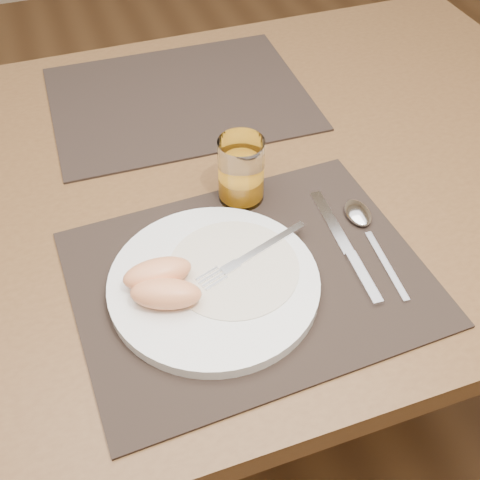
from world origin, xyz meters
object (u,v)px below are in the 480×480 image
knife (350,253)px  spoon (362,220)px  table (207,214)px  plate (214,284)px  placemat_near (249,277)px  juice_glass (241,173)px  placemat_far (179,98)px  fork (245,259)px

knife → spoon: (0.04, 0.05, 0.00)m
table → plate: (-0.06, -0.22, 0.10)m
placemat_near → spoon: 0.19m
placemat_near → juice_glass: size_ratio=4.47×
placemat_far → fork: fork is taller
placemat_far → plate: bearing=-99.7°
placemat_far → fork: 0.43m
placemat_near → spoon: spoon is taller
table → placemat_far: (0.02, 0.22, 0.09)m
fork → juice_glass: 0.14m
knife → juice_glass: (-0.10, 0.16, 0.04)m
table → plate: plate is taller
plate → juice_glass: 0.18m
plate → fork: (0.05, 0.02, 0.01)m
table → juice_glass: 0.15m
placemat_near → juice_glass: (0.04, 0.15, 0.05)m
fork → juice_glass: juice_glass is taller
table → fork: bearing=-92.2°
fork → knife: bearing=-9.8°
placemat_near → spoon: (0.18, 0.04, 0.01)m
spoon → juice_glass: size_ratio=1.91×
table → juice_glass: size_ratio=13.91×
placemat_far → plate: size_ratio=1.67×
plate → spoon: plate is taller
placemat_far → knife: (0.11, -0.45, 0.00)m
plate → knife: 0.19m
table → fork: (-0.01, -0.20, 0.11)m
placemat_near → juice_glass: bearing=74.5°
placemat_near → juice_glass: juice_glass is taller
fork → knife: (0.14, -0.02, -0.02)m
placemat_far → fork: (-0.03, -0.42, 0.02)m
spoon → plate: bearing=-169.4°
placemat_far → knife: bearing=-75.7°
placemat_far → knife: 0.46m
plate → placemat_far: bearing=80.3°
placemat_far → plate: (-0.08, -0.44, 0.01)m
placemat_near → placemat_far: bearing=86.6°
table → knife: bearing=-59.6°
knife → plate: bearing=178.3°
placemat_near → fork: bearing=92.6°
fork → spoon: size_ratio=0.89×
knife → spoon: size_ratio=1.15×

